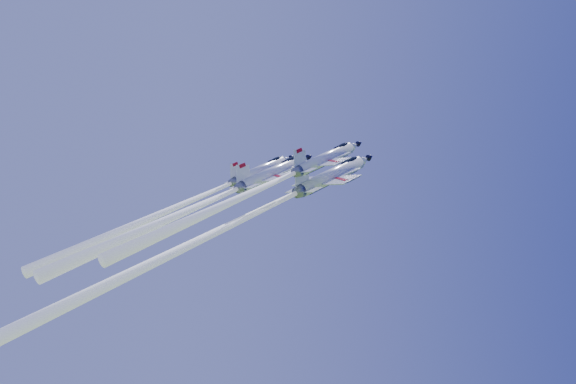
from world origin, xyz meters
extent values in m
cylinder|color=silver|center=(7.42, 1.84, 97.71)|extent=(7.48, 7.12, 13.45)
cone|color=silver|center=(13.99, 5.00, 101.36)|extent=(3.67, 3.54, 3.49)
cone|color=black|center=(15.52, 5.73, 102.20)|extent=(1.85, 1.78, 1.75)
cone|color=slate|center=(1.35, -1.08, 94.34)|extent=(3.25, 3.14, 2.37)
ellipsoid|color=black|center=(11.40, 3.63, 100.78)|extent=(3.66, 2.75, 2.62)
cube|color=black|center=(9.92, 2.87, 100.27)|extent=(1.24, 0.78, 0.90)
cube|color=silver|center=(6.40, 1.40, 96.84)|extent=(9.04, 11.48, 3.51)
cube|color=silver|center=(8.93, 4.18, 98.87)|extent=(3.73, 2.75, 1.93)
cube|color=silver|center=(10.32, 1.69, 98.51)|extent=(3.73, 2.75, 1.93)
cube|color=silver|center=(2.27, -0.62, 94.73)|extent=(4.81, 6.25, 1.86)
cube|color=silver|center=(1.91, -1.09, 96.56)|extent=(3.47, 2.30, 4.30)
cube|color=#9F0717|center=(1.66, -1.45, 98.09)|extent=(1.42, 0.91, 1.20)
cube|color=black|center=(7.78, 2.17, 96.77)|extent=(9.61, 5.04, 5.34)
sphere|color=white|center=(1.12, -1.19, 94.22)|extent=(1.27, 1.23, 1.14)
cone|color=white|center=(-23.93, -13.23, 80.31)|extent=(23.86, 22.52, 56.64)
cylinder|color=silver|center=(-3.19, 6.20, 98.91)|extent=(5.67, 5.40, 10.20)
cone|color=silver|center=(1.79, 8.59, 101.68)|extent=(2.78, 2.68, 2.64)
cone|color=black|center=(2.95, 9.15, 102.32)|extent=(1.40, 1.35, 1.33)
cone|color=slate|center=(-7.79, 3.99, 96.36)|extent=(2.46, 2.38, 1.80)
ellipsoid|color=black|center=(-0.17, 7.55, 101.25)|extent=(2.78, 2.08, 1.98)
cube|color=black|center=(-1.30, 6.98, 100.85)|extent=(0.94, 0.59, 0.68)
cube|color=silver|center=(-3.96, 5.86, 98.25)|extent=(6.85, 8.70, 2.66)
cube|color=silver|center=(-2.05, 7.97, 99.79)|extent=(2.82, 2.09, 1.47)
cube|color=silver|center=(-0.99, 6.09, 99.52)|extent=(2.82, 2.09, 1.47)
cube|color=silver|center=(-7.09, 4.33, 96.66)|extent=(3.65, 4.74, 1.41)
cube|color=silver|center=(-7.37, 3.98, 98.05)|extent=(2.63, 1.75, 3.26)
cube|color=#9F0717|center=(-7.56, 3.71, 99.20)|extent=(1.08, 0.69, 0.91)
cube|color=black|center=(-2.92, 6.45, 98.21)|extent=(7.29, 3.82, 4.05)
sphere|color=white|center=(-7.97, 3.90, 96.27)|extent=(0.97, 0.93, 0.86)
cone|color=white|center=(-21.36, -2.54, 88.83)|extent=(13.39, 12.65, 30.63)
cylinder|color=silver|center=(3.67, -7.40, 98.04)|extent=(5.86, 5.57, 10.53)
cone|color=silver|center=(8.82, -4.93, 100.90)|extent=(2.88, 2.77, 2.73)
cone|color=black|center=(10.01, -4.35, 101.56)|extent=(1.45, 1.40, 1.37)
cone|color=slate|center=(-1.08, -9.68, 95.41)|extent=(2.54, 2.45, 1.85)
ellipsoid|color=black|center=(6.79, -6.00, 100.45)|extent=(2.87, 2.15, 2.05)
cube|color=black|center=(5.63, -6.59, 100.04)|extent=(0.97, 0.61, 0.70)
cube|color=silver|center=(2.88, -7.75, 97.36)|extent=(7.07, 8.99, 2.75)
cube|color=silver|center=(4.85, -5.57, 98.95)|extent=(2.92, 2.15, 1.51)
cube|color=silver|center=(5.95, -7.52, 98.66)|extent=(2.92, 2.15, 1.51)
cube|color=silver|center=(-0.36, -9.32, 95.71)|extent=(3.76, 4.89, 1.45)
cube|color=silver|center=(-0.64, -9.69, 97.14)|extent=(2.71, 1.80, 3.37)
cube|color=#9F0717|center=(-0.83, -9.97, 98.34)|extent=(1.12, 0.72, 0.94)
cube|color=black|center=(3.95, -7.14, 97.31)|extent=(7.52, 3.95, 4.18)
sphere|color=white|center=(-1.26, -9.77, 95.31)|extent=(1.00, 0.96, 0.89)
cone|color=white|center=(-13.24, -15.53, 88.66)|extent=(12.27, 11.60, 27.56)
cylinder|color=silver|center=(-3.41, -4.14, 96.24)|extent=(6.14, 5.84, 11.04)
cone|color=silver|center=(1.98, -1.55, 99.24)|extent=(3.01, 2.90, 2.86)
cone|color=black|center=(3.23, -0.94, 99.93)|extent=(1.52, 1.46, 1.44)
cone|color=slate|center=(-8.39, -6.53, 93.48)|extent=(2.66, 2.57, 1.94)
ellipsoid|color=black|center=(-0.14, -2.67, 98.77)|extent=(3.01, 2.25, 2.15)
cube|color=black|center=(-1.36, -3.29, 98.34)|extent=(1.01, 0.64, 0.74)
cube|color=silver|center=(-4.25, -4.50, 95.53)|extent=(7.42, 9.42, 2.88)
cube|color=silver|center=(-2.17, -2.22, 97.19)|extent=(3.06, 2.26, 1.59)
cube|color=silver|center=(-1.03, -4.26, 96.90)|extent=(3.06, 2.26, 1.59)
cube|color=silver|center=(-7.64, -6.15, 93.80)|extent=(3.95, 5.13, 1.52)
cube|color=silver|center=(-7.93, -6.54, 95.30)|extent=(2.84, 1.89, 3.53)
cube|color=#9F0717|center=(-8.14, -6.83, 96.56)|extent=(1.17, 0.75, 0.99)
cube|color=black|center=(-3.12, -3.86, 95.48)|extent=(7.89, 4.14, 4.38)
sphere|color=white|center=(-8.58, -6.62, 93.38)|extent=(1.04, 1.01, 0.93)
cone|color=white|center=(-20.31, -12.26, 86.87)|extent=(12.17, 11.51, 27.08)
camera|label=1|loc=(-21.92, -92.04, 76.33)|focal=40.00mm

